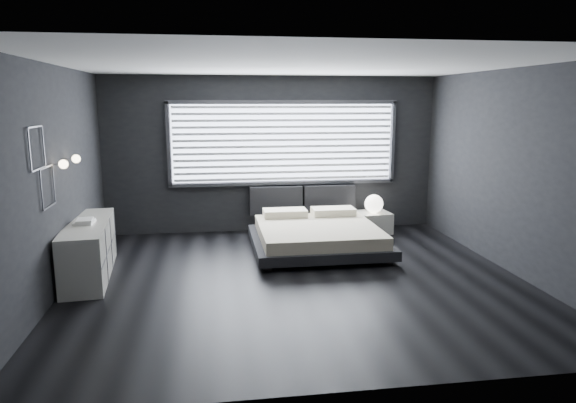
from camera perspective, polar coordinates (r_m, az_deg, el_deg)
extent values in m
plane|color=black|center=(6.98, 1.03, -8.61)|extent=(6.00, 6.00, 0.00)
plane|color=silver|center=(6.59, 1.11, 14.98)|extent=(6.00, 6.00, 0.00)
cube|color=black|center=(9.34, -1.70, 5.24)|extent=(6.00, 0.04, 2.80)
cube|color=black|center=(4.00, 7.52, -2.80)|extent=(6.00, 0.04, 2.80)
cube|color=black|center=(6.83, -24.64, 2.05)|extent=(0.04, 5.50, 2.80)
cube|color=black|center=(7.72, 23.65, 3.06)|extent=(0.04, 5.50, 2.80)
cube|color=white|center=(9.33, -0.46, 6.53)|extent=(4.00, 0.02, 1.38)
cube|color=#47474C|center=(9.24, -13.14, 6.20)|extent=(0.06, 0.08, 1.48)
cube|color=#47474C|center=(9.79, 11.55, 6.52)|extent=(0.06, 0.08, 1.48)
cube|color=#47474C|center=(9.27, -0.45, 11.01)|extent=(4.14, 0.08, 0.06)
cube|color=#47474C|center=(9.39, -0.43, 2.07)|extent=(4.14, 0.08, 0.06)
cube|color=silver|center=(9.27, -0.41, 6.50)|extent=(3.94, 0.03, 1.32)
cube|color=black|center=(9.36, -1.35, 0.11)|extent=(0.96, 0.16, 0.52)
cube|color=black|center=(9.53, 4.62, 0.28)|extent=(0.96, 0.16, 0.52)
cylinder|color=silver|center=(6.84, -24.25, 3.79)|extent=(0.10, 0.02, 0.02)
sphere|color=#FFE5B7|center=(6.82, -23.69, 3.82)|extent=(0.11, 0.11, 0.11)
cylinder|color=silver|center=(7.41, -23.01, 4.38)|extent=(0.10, 0.02, 0.02)
sphere|color=#FFE5B7|center=(7.40, -22.49, 4.41)|extent=(0.11, 0.11, 0.11)
cube|color=#47474C|center=(6.23, -26.31, 7.45)|extent=(0.01, 0.46, 0.02)
cube|color=#47474C|center=(6.27, -25.95, 3.26)|extent=(0.01, 0.46, 0.02)
cube|color=#47474C|center=(6.47, -25.52, 5.55)|extent=(0.01, 0.02, 0.46)
cube|color=#47474C|center=(6.03, -26.78, 5.12)|extent=(0.01, 0.02, 0.46)
cube|color=#47474C|center=(6.51, -25.29, 3.47)|extent=(0.01, 0.46, 0.02)
cube|color=#47474C|center=(6.58, -24.96, -0.50)|extent=(0.01, 0.46, 0.02)
cube|color=#47474C|center=(6.76, -24.58, 1.80)|extent=(0.01, 0.02, 0.46)
cube|color=#47474C|center=(6.32, -25.71, 1.13)|extent=(0.01, 0.02, 0.46)
cube|color=black|center=(7.36, -2.30, -7.25)|extent=(0.11, 0.11, 0.08)
cube|color=black|center=(7.75, 11.05, -6.51)|extent=(0.11, 0.11, 0.08)
cube|color=black|center=(8.89, -3.42, -4.03)|extent=(0.11, 0.11, 0.08)
cube|color=black|center=(9.21, 7.75, -3.57)|extent=(0.11, 0.11, 0.08)
cube|color=black|center=(8.22, 3.31, -4.47)|extent=(2.07, 1.98, 0.15)
cube|color=beige|center=(8.17, 3.32, -3.33)|extent=(1.85, 1.85, 0.19)
cube|color=beige|center=(8.77, -0.35, -1.27)|extent=(0.73, 0.40, 0.12)
cube|color=beige|center=(8.93, 5.04, -1.10)|extent=(0.73, 0.40, 0.12)
cube|color=beige|center=(9.45, 9.23, -2.30)|extent=(0.69, 0.60, 0.37)
sphere|color=white|center=(9.35, 9.52, -0.25)|extent=(0.33, 0.33, 0.33)
cube|color=beige|center=(7.50, -21.23, -4.97)|extent=(0.69, 1.91, 0.75)
cube|color=#47474C|center=(7.47, -19.21, -4.90)|extent=(0.17, 1.85, 0.73)
cube|color=white|center=(7.37, -21.69, -2.13)|extent=(0.24, 0.31, 0.04)
cube|color=white|center=(7.34, -21.67, -1.92)|extent=(0.23, 0.30, 0.03)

